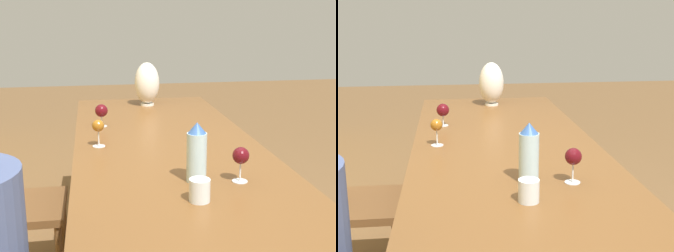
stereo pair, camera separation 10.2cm
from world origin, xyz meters
The scene contains 8 objects.
dining_table centered at (0.00, 0.00, 0.70)m, with size 3.00×0.94×0.77m.
water_bottle centered at (-0.29, -0.03, 0.89)m, with size 0.08×0.08×0.24m.
water_tumbler centered at (-0.49, 0.01, 0.81)m, with size 0.08×0.08×0.08m.
vase centered at (1.24, -0.02, 0.93)m, with size 0.17×0.17×0.31m.
wine_glass_0 centered at (0.67, 0.32, 0.86)m, with size 0.07×0.07×0.13m.
wine_glass_1 centered at (0.26, 0.35, 0.87)m, with size 0.06×0.06×0.14m.
wine_glass_3 centered at (-0.33, -0.20, 0.87)m, with size 0.07×0.07×0.14m.
chair_far centered at (0.28, 0.81, 0.50)m, with size 0.44×0.44×0.89m.
Camera 1 is at (-2.02, 0.37, 1.44)m, focal length 50.00 mm.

